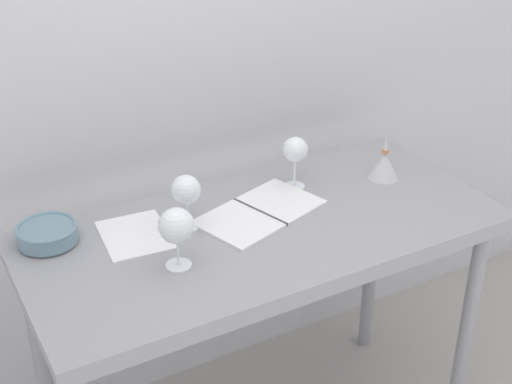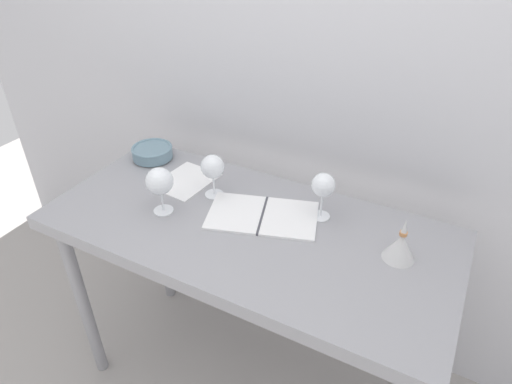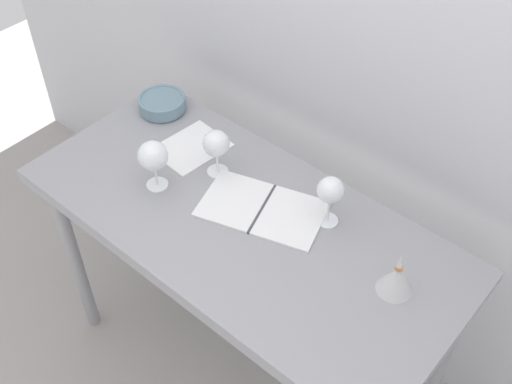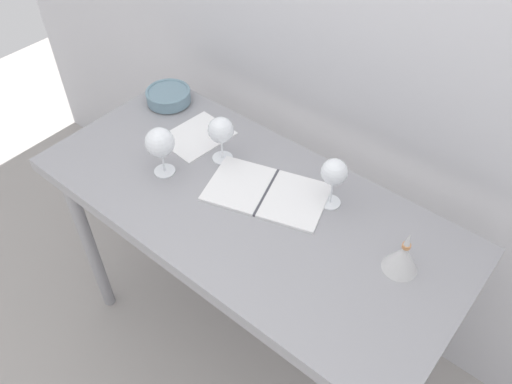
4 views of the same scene
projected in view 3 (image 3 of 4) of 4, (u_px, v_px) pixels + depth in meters
The scene contains 10 objects.
ground_plane at pixel (246, 367), 2.57m from camera, with size 6.00×6.00×0.00m, color #9F9A95.
back_wall at pixel (349, 36), 1.92m from camera, with size 3.80×0.04×2.60m, color silver.
steel_counter at pixel (242, 240), 2.01m from camera, with size 1.40×0.65×0.90m.
wine_glass_far_left at pixel (216, 145), 1.99m from camera, with size 0.09×0.09×0.17m.
wine_glass_near_left at pixel (153, 157), 1.95m from camera, with size 0.10×0.10×0.17m.
wine_glass_far_right at pixel (330, 191), 1.83m from camera, with size 0.08×0.08×0.17m.
open_notebook at pixel (262, 209), 1.95m from camera, with size 0.43×0.32×0.01m.
tasting_sheet_upper at pixel (191, 147), 2.16m from camera, with size 0.19×0.23×0.00m, color white.
tasting_bowl at pixel (162, 103), 2.29m from camera, with size 0.17×0.17×0.06m.
decanter_funnel at pixel (396, 279), 1.71m from camera, with size 0.10×0.10×0.14m.
Camera 3 is at (0.89, -0.97, 2.32)m, focal length 44.57 mm.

